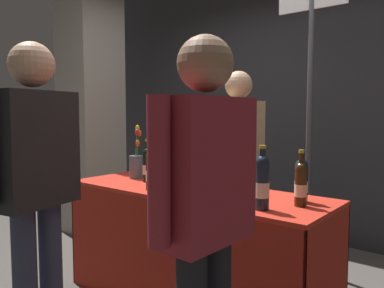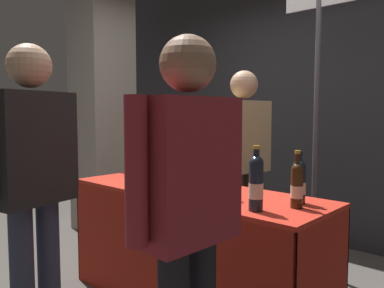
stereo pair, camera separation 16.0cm
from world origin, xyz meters
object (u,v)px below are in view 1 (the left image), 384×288
Objects in this scene: featured_wine_bottle at (176,164)px; display_bottle_0 at (202,171)px; flower_vase at (136,163)px; tasting_table at (192,227)px; concrete_pillar at (90,76)px; vendor_presenter at (238,151)px; taster_foreground_right at (35,173)px; booth_signpost at (310,99)px; wine_glass_near_vendor at (234,186)px.

featured_wine_bottle reaches higher than display_bottle_0.
display_bottle_0 is 0.73m from flower_vase.
flower_vase reaches higher than tasting_table.
vendor_presenter is at bearing 3.67° from concrete_pillar.
flower_vase is at bearing 7.13° from taster_foreground_right.
concrete_pillar is 1.97m from featured_wine_bottle.
concrete_pillar is 8.24× the size of flower_vase.
tasting_table is 0.41m from display_bottle_0.
vendor_presenter is (-0.11, 0.73, 0.45)m from tasting_table.
booth_signpost is at bearing 137.23° from vendor_presenter.
taster_foreground_right reaches higher than flower_vase.
display_bottle_0 is 0.20× the size of vendor_presenter.
booth_signpost reaches higher than featured_wine_bottle.
booth_signpost reaches higher than display_bottle_0.
featured_wine_bottle reaches higher than wine_glass_near_vendor.
featured_wine_bottle is 0.20× the size of vendor_presenter.
tasting_table is 1.43m from booth_signpost.
featured_wine_bottle is 1.25m from booth_signpost.
display_bottle_0 is at bearing -17.82° from featured_wine_bottle.
featured_wine_bottle is at bearing -118.21° from booth_signpost.
wine_glass_near_vendor is at bearing -16.89° from concrete_pillar.
concrete_pillar is 1.64m from flower_vase.
vendor_presenter is 0.71× the size of booth_signpost.
wine_glass_near_vendor is (0.58, -0.15, -0.07)m from featured_wine_bottle.
concrete_pillar is 1.47× the size of booth_signpost.
concrete_pillar is at bearing -168.46° from booth_signpost.
concrete_pillar is at bearing 162.32° from tasting_table.
concrete_pillar is at bearing -76.46° from vendor_presenter.
flower_vase is at bearing 174.36° from tasting_table.
tasting_table is at bearing -17.52° from featured_wine_bottle.
booth_signpost reaches higher than taster_foreground_right.
booth_signpost is at bearing 72.19° from tasting_table.
display_bottle_0 is at bearing -17.72° from concrete_pillar.
display_bottle_0 is 0.20× the size of taster_foreground_right.
display_bottle_0 reaches higher than wine_glass_near_vendor.
tasting_table is (1.93, -0.62, -1.16)m from concrete_pillar.
wine_glass_near_vendor is 0.07× the size of taster_foreground_right.
booth_signpost reaches higher than tasting_table.
flower_vase is at bearing 172.29° from display_bottle_0.
taster_foreground_right reaches higher than vendor_presenter.
display_bottle_0 is at bearing -34.21° from taster_foreground_right.
booth_signpost is (0.55, 1.02, 0.47)m from featured_wine_bottle.
concrete_pillar is 2.06× the size of taster_foreground_right.
booth_signpost reaches higher than wine_glass_near_vendor.
featured_wine_bottle is at bearing 2.25° from vendor_presenter.
concrete_pillar reaches higher than booth_signpost.
vendor_presenter reaches higher than flower_vase.
concrete_pillar is 2.34m from tasting_table.
concrete_pillar is 2.28m from display_bottle_0.
wine_glass_near_vendor is (0.38, -0.09, 0.34)m from tasting_table.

